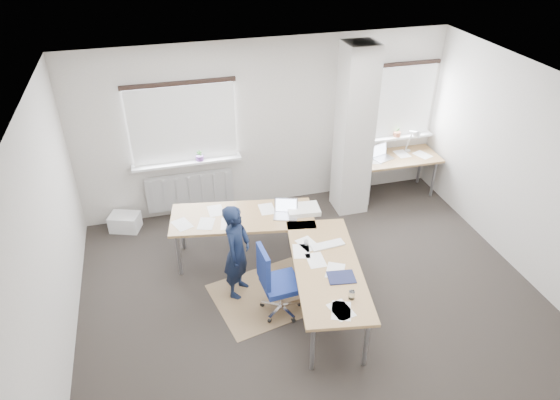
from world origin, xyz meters
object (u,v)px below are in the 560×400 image
object	(u,v)px
desk_side	(398,159)
person	(237,251)
desk_main	(285,241)
task_chair	(278,295)

from	to	relation	value
desk_side	person	bearing A→B (deg)	-149.28
desk_main	task_chair	world-z (taller)	task_chair
desk_main	desk_side	world-z (taller)	desk_side
task_chair	person	bearing A→B (deg)	124.80
desk_main	task_chair	size ratio (longest dim) A/B	2.90
desk_main	person	distance (m)	0.65
desk_main	person	xyz separation A→B (m)	(-0.65, -0.03, -0.02)
desk_side	person	xyz separation A→B (m)	(-3.17, -1.80, -0.01)
desk_side	desk_main	bearing A→B (deg)	-143.78
desk_main	person	world-z (taller)	person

